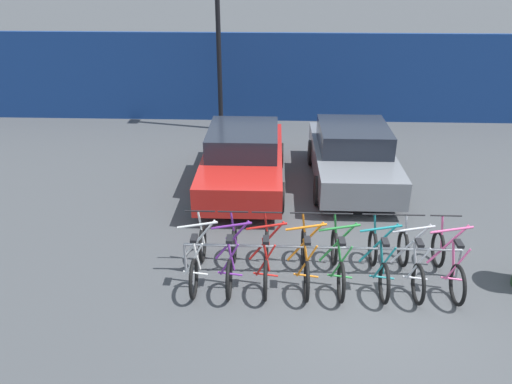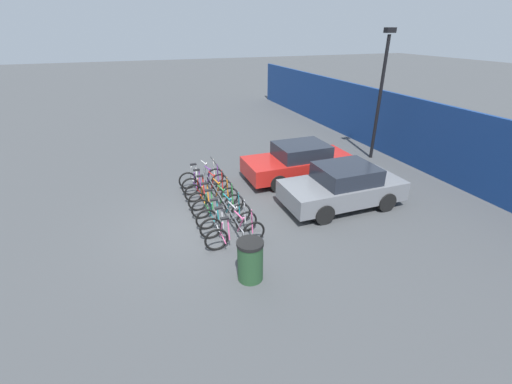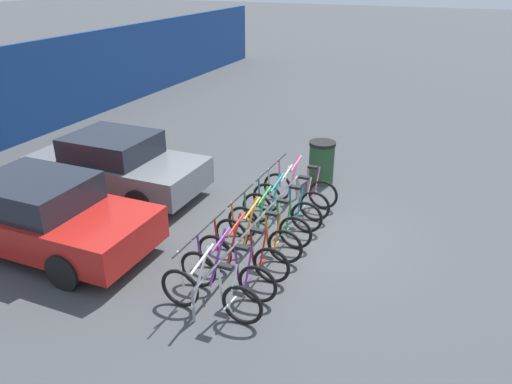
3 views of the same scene
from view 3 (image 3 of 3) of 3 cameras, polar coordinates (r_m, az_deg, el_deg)
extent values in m
plane|color=#424447|center=(9.83, 5.38, -5.05)|extent=(120.00, 120.00, 0.00)
cylinder|color=gray|center=(9.15, 0.00, -3.40)|extent=(4.65, 0.04, 0.04)
cylinder|color=gray|center=(7.56, -7.17, -12.86)|extent=(0.04, 0.04, 0.55)
cylinder|color=gray|center=(11.23, 4.70, 0.49)|extent=(0.04, 0.04, 0.55)
torus|color=black|center=(7.44, -1.59, -12.79)|extent=(0.06, 0.66, 0.66)
torus|color=black|center=(7.86, -8.68, -10.81)|extent=(0.06, 0.66, 0.66)
cylinder|color=silver|center=(7.52, -6.41, -9.52)|extent=(0.60, 0.04, 0.76)
cylinder|color=silver|center=(7.32, -6.16, -7.62)|extent=(0.68, 0.04, 0.16)
cylinder|color=silver|center=(7.41, -4.09, -10.52)|extent=(0.14, 0.04, 0.63)
cylinder|color=silver|center=(7.32, -2.68, -10.73)|extent=(0.32, 0.03, 0.58)
cylinder|color=silver|center=(7.53, -3.00, -12.56)|extent=(0.40, 0.03, 0.08)
cylinder|color=silver|center=(7.65, -8.57, -8.78)|extent=(0.12, 0.04, 0.69)
cylinder|color=black|center=(7.43, -8.47, -6.51)|extent=(0.52, 0.03, 0.03)
cube|color=black|center=(7.19, -3.50, -8.48)|extent=(0.10, 0.22, 0.05)
torus|color=black|center=(7.86, 0.17, -10.49)|extent=(0.06, 0.66, 0.66)
torus|color=black|center=(8.25, -6.63, -8.77)|extent=(0.06, 0.66, 0.66)
cylinder|color=#752D99|center=(7.93, -4.41, -7.45)|extent=(0.60, 0.04, 0.76)
cylinder|color=#752D99|center=(7.75, -4.13, -5.59)|extent=(0.68, 0.04, 0.16)
cylinder|color=#752D99|center=(7.83, -2.19, -8.35)|extent=(0.14, 0.04, 0.63)
cylinder|color=#752D99|center=(7.75, -0.84, -8.52)|extent=(0.32, 0.03, 0.58)
cylinder|color=#752D99|center=(7.94, -1.18, -10.31)|extent=(0.40, 0.03, 0.08)
cylinder|color=#752D99|center=(8.05, -6.48, -6.78)|extent=(0.12, 0.04, 0.69)
cylinder|color=black|center=(7.85, -6.34, -4.58)|extent=(0.52, 0.03, 0.03)
cube|color=black|center=(7.62, -1.59, -6.36)|extent=(0.10, 0.22, 0.05)
torus|color=black|center=(8.30, 1.76, -8.38)|extent=(0.06, 0.66, 0.66)
torus|color=black|center=(8.68, -4.74, -6.86)|extent=(0.06, 0.66, 0.66)
cylinder|color=red|center=(8.37, -2.58, -5.53)|extent=(0.60, 0.04, 0.76)
cylinder|color=red|center=(8.20, -2.29, -3.73)|extent=(0.68, 0.04, 0.16)
cylinder|color=red|center=(8.28, -0.46, -6.36)|extent=(0.14, 0.04, 0.63)
cylinder|color=red|center=(8.20, 0.82, -6.49)|extent=(0.32, 0.03, 0.58)
cylinder|color=red|center=(8.38, 0.47, -8.23)|extent=(0.40, 0.03, 0.08)
cylinder|color=red|center=(8.49, -4.57, -4.93)|extent=(0.12, 0.04, 0.69)
cylinder|color=black|center=(8.30, -4.40, -2.80)|extent=(0.52, 0.03, 0.03)
cube|color=black|center=(8.07, 0.13, -4.42)|extent=(0.10, 0.22, 0.05)
torus|color=black|center=(8.82, 3.33, -6.25)|extent=(0.06, 0.66, 0.66)
torus|color=black|center=(9.18, -2.85, -4.92)|extent=(0.06, 0.66, 0.66)
cylinder|color=orange|center=(8.88, -0.76, -3.59)|extent=(0.60, 0.04, 0.76)
cylinder|color=orange|center=(8.72, -0.45, -1.87)|extent=(0.68, 0.04, 0.16)
cylinder|color=orange|center=(8.80, 1.25, -4.35)|extent=(0.14, 0.04, 0.63)
cylinder|color=orange|center=(8.72, 2.47, -4.45)|extent=(0.32, 0.03, 0.58)
cylinder|color=orange|center=(8.89, 2.12, -6.13)|extent=(0.40, 0.03, 0.08)
cylinder|color=orange|center=(8.99, -2.65, -3.06)|extent=(0.12, 0.04, 0.69)
cylinder|color=black|center=(8.81, -2.45, -1.01)|extent=(0.52, 0.03, 0.03)
cube|color=black|center=(8.61, 1.84, -2.49)|extent=(0.10, 0.22, 0.05)
torus|color=black|center=(9.27, 4.50, -4.66)|extent=(0.06, 0.66, 0.66)
torus|color=black|center=(9.60, -1.43, -3.46)|extent=(0.06, 0.66, 0.66)
cylinder|color=#288438|center=(9.33, 0.60, -2.15)|extent=(0.60, 0.04, 0.76)
cylinder|color=#288438|center=(9.17, 0.91, -0.48)|extent=(0.68, 0.04, 0.16)
cylinder|color=#288438|center=(9.24, 2.52, -2.85)|extent=(0.14, 0.04, 0.63)
cylinder|color=#288438|center=(9.17, 3.69, -2.94)|extent=(0.32, 0.03, 0.58)
cylinder|color=#288438|center=(9.33, 3.34, -4.56)|extent=(0.40, 0.03, 0.08)
cylinder|color=#288438|center=(9.43, -1.22, -1.66)|extent=(0.12, 0.04, 0.69)
cylinder|color=black|center=(9.26, -1.01, 0.32)|extent=(0.52, 0.03, 0.03)
cube|color=black|center=(9.06, 3.11, -1.05)|extent=(0.10, 0.22, 0.05)
torus|color=black|center=(9.83, 5.80, -2.89)|extent=(0.06, 0.66, 0.66)
torus|color=black|center=(10.15, 0.15, -1.82)|extent=(0.06, 0.66, 0.66)
cylinder|color=#197A7F|center=(9.89, 2.11, -0.53)|extent=(0.60, 0.04, 0.76)
cylinder|color=#197A7F|center=(9.74, 2.43, 1.07)|extent=(0.68, 0.04, 0.16)
cylinder|color=#197A7F|center=(9.81, 3.94, -1.18)|extent=(0.14, 0.04, 0.63)
cylinder|color=#197A7F|center=(9.74, 5.04, -1.25)|extent=(0.32, 0.03, 0.58)
cylinder|color=#197A7F|center=(9.90, 4.69, -2.81)|extent=(0.40, 0.03, 0.08)
cylinder|color=#197A7F|center=(9.99, 0.38, -0.09)|extent=(0.12, 0.04, 0.69)
cylinder|color=black|center=(9.83, 0.61, 1.80)|extent=(0.52, 0.03, 0.03)
cube|color=black|center=(9.64, 4.51, 0.55)|extent=(0.10, 0.22, 0.05)
torus|color=black|center=(10.29, 6.71, -1.63)|extent=(0.06, 0.66, 0.66)
torus|color=black|center=(10.59, 1.28, -0.65)|extent=(0.06, 0.66, 0.66)
cylinder|color=#B7B7BC|center=(10.34, 3.18, 0.61)|extent=(0.60, 0.04, 0.76)
cylinder|color=#B7B7BC|center=(10.20, 3.50, 2.16)|extent=(0.68, 0.04, 0.16)
cylinder|color=#B7B7BC|center=(10.27, 4.93, 0.00)|extent=(0.14, 0.04, 0.63)
cylinder|color=#B7B7BC|center=(10.20, 6.00, -0.05)|extent=(0.32, 0.03, 0.58)
cylinder|color=#B7B7BC|center=(10.35, 5.65, -1.56)|extent=(0.40, 0.03, 0.08)
cylinder|color=#B7B7BC|center=(10.44, 1.51, 1.03)|extent=(0.12, 0.04, 0.69)
cylinder|color=black|center=(10.28, 1.75, 2.85)|extent=(0.52, 0.03, 0.03)
cube|color=black|center=(10.10, 5.50, 1.67)|extent=(0.10, 0.22, 0.05)
torus|color=black|center=(10.82, 7.66, -0.32)|extent=(0.06, 0.66, 0.66)
torus|color=black|center=(11.11, 2.47, 0.58)|extent=(0.06, 0.66, 0.66)
cylinder|color=#E55993|center=(10.87, 4.30, 1.81)|extent=(0.60, 0.04, 0.76)
cylinder|color=#E55993|center=(10.74, 4.62, 3.29)|extent=(0.68, 0.04, 0.16)
cylinder|color=#E55993|center=(10.80, 5.98, 1.24)|extent=(0.14, 0.04, 0.63)
cylinder|color=#E55993|center=(10.73, 6.99, 1.19)|extent=(0.32, 0.03, 0.58)
cylinder|color=#E55993|center=(10.87, 6.65, -0.26)|extent=(0.40, 0.03, 0.08)
cylinder|color=#E55993|center=(10.96, 2.70, 2.19)|extent=(0.12, 0.04, 0.69)
cylinder|color=black|center=(10.81, 2.95, 3.95)|extent=(0.52, 0.03, 0.03)
cube|color=black|center=(10.64, 6.53, 2.84)|extent=(0.10, 0.22, 0.05)
cube|color=red|center=(9.93, -23.09, -3.07)|extent=(1.80, 4.20, 0.62)
cube|color=#1E232D|center=(9.77, -24.07, 0.03)|extent=(1.58, 1.93, 0.52)
cylinder|color=black|center=(11.38, -24.22, -1.14)|extent=(0.20, 0.64, 0.64)
cylinder|color=black|center=(8.75, -21.07, -8.43)|extent=(0.20, 0.64, 0.64)
cylinder|color=black|center=(9.83, -14.36, -3.67)|extent=(0.20, 0.64, 0.64)
cube|color=slate|center=(11.82, -15.47, 2.44)|extent=(1.80, 3.97, 0.62)
cube|color=#1E232D|center=(11.68, -16.17, 5.09)|extent=(1.58, 1.83, 0.52)
cylinder|color=black|center=(12.07, -22.12, 0.67)|extent=(0.20, 0.64, 0.64)
cylinder|color=black|center=(13.21, -17.05, 3.45)|extent=(0.20, 0.64, 0.64)
cylinder|color=black|center=(10.64, -13.21, -1.28)|extent=(0.20, 0.64, 0.64)
cylinder|color=black|center=(11.92, -8.46, 2.00)|extent=(0.20, 0.64, 0.64)
cylinder|color=#234728|center=(12.10, 7.48, 3.21)|extent=(0.60, 0.60, 0.95)
cylinder|color=black|center=(11.93, 7.62, 5.52)|extent=(0.63, 0.63, 0.08)
camera|label=1|loc=(7.70, 57.44, 15.13)|focal=35.00mm
camera|label=2|loc=(17.02, 22.74, 24.81)|focal=24.00mm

